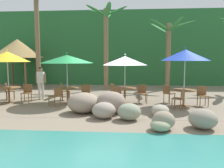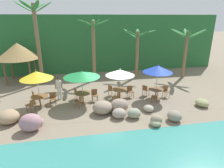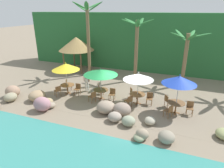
{
  "view_description": "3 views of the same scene",
  "coord_description": "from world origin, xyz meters",
  "px_view_note": "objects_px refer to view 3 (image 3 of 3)",
  "views": [
    {
      "loc": [
        1.29,
        -10.16,
        2.1
      ],
      "look_at": [
        0.49,
        0.37,
        0.91
      ],
      "focal_mm": 35.49,
      "sensor_mm": 36.0,
      "label": 1
    },
    {
      "loc": [
        -1.93,
        -12.5,
        5.78
      ],
      "look_at": [
        0.53,
        0.39,
        1.16
      ],
      "focal_mm": 30.67,
      "sensor_mm": 36.0,
      "label": 2
    },
    {
      "loc": [
        3.86,
        -12.03,
        6.32
      ],
      "look_at": [
        -0.7,
        -0.03,
        1.36
      ],
      "focal_mm": 31.14,
      "sensor_mm": 36.0,
      "label": 3
    }
  ],
  "objects_px": {
    "chair_blue_seaward": "(190,107)",
    "palm_tree_third": "(186,50)",
    "chair_green_left": "(93,96)",
    "chair_white_left": "(129,100)",
    "umbrella_white": "(138,77)",
    "palapa_hut": "(76,44)",
    "chair_yellow_left": "(58,90)",
    "chair_yellow_seaward": "(78,88)",
    "chair_green_seaward": "(112,93)",
    "chair_white_seaward": "(150,98)",
    "dining_table_green": "(101,91)",
    "umbrella_yellow": "(66,67)",
    "dining_table_yellow": "(67,86)",
    "palm_tree_second": "(136,41)",
    "chair_yellow_inland": "(68,84)",
    "chair_white_inland": "(132,92)",
    "chair_green_inland": "(100,88)",
    "chair_blue_inland": "(168,100)",
    "umbrella_blue": "(179,80)",
    "palm_tree_nearest": "(88,29)",
    "chair_blue_left": "(169,110)",
    "dining_table_white": "(137,96)",
    "umbrella_green": "(101,72)"
  },
  "relations": [
    {
      "from": "chair_blue_left",
      "to": "chair_green_left",
      "type": "bearing_deg",
      "value": 177.65
    },
    {
      "from": "dining_table_green",
      "to": "umbrella_white",
      "type": "height_order",
      "value": "umbrella_white"
    },
    {
      "from": "umbrella_blue",
      "to": "chair_blue_inland",
      "type": "height_order",
      "value": "umbrella_blue"
    },
    {
      "from": "dining_table_yellow",
      "to": "palm_tree_second",
      "type": "height_order",
      "value": "palm_tree_second"
    },
    {
      "from": "umbrella_yellow",
      "to": "dining_table_yellow",
      "type": "height_order",
      "value": "umbrella_yellow"
    },
    {
      "from": "chair_yellow_seaward",
      "to": "chair_blue_seaward",
      "type": "bearing_deg",
      "value": -1.55
    },
    {
      "from": "chair_white_seaward",
      "to": "palm_tree_third",
      "type": "bearing_deg",
      "value": 67.15
    },
    {
      "from": "chair_yellow_seaward",
      "to": "umbrella_yellow",
      "type": "bearing_deg",
      "value": -170.81
    },
    {
      "from": "chair_white_left",
      "to": "umbrella_blue",
      "type": "xyz_separation_m",
      "value": [
        3.04,
        0.32,
        1.76
      ]
    },
    {
      "from": "chair_blue_seaward",
      "to": "chair_blue_inland",
      "type": "xyz_separation_m",
      "value": [
        -1.43,
        0.5,
        0.0
      ]
    },
    {
      "from": "chair_green_left",
      "to": "chair_green_seaward",
      "type": "bearing_deg",
      "value": 39.85
    },
    {
      "from": "dining_table_green",
      "to": "chair_white_inland",
      "type": "relative_size",
      "value": 1.26
    },
    {
      "from": "umbrella_blue",
      "to": "palm_tree_second",
      "type": "height_order",
      "value": "palm_tree_second"
    },
    {
      "from": "chair_blue_inland",
      "to": "chair_blue_seaward",
      "type": "bearing_deg",
      "value": -19.3
    },
    {
      "from": "chair_green_left",
      "to": "palm_tree_third",
      "type": "relative_size",
      "value": 0.18
    },
    {
      "from": "chair_yellow_inland",
      "to": "chair_white_left",
      "type": "distance_m",
      "value": 5.81
    },
    {
      "from": "chair_green_inland",
      "to": "umbrella_white",
      "type": "height_order",
      "value": "umbrella_white"
    },
    {
      "from": "dining_table_green",
      "to": "chair_white_seaward",
      "type": "distance_m",
      "value": 3.58
    },
    {
      "from": "chair_yellow_inland",
      "to": "chair_blue_inland",
      "type": "xyz_separation_m",
      "value": [
        8.13,
        -0.32,
        0.0
      ]
    },
    {
      "from": "chair_green_seaward",
      "to": "chair_green_inland",
      "type": "relative_size",
      "value": 1.0
    },
    {
      "from": "chair_white_left",
      "to": "umbrella_blue",
      "type": "distance_m",
      "value": 3.53
    },
    {
      "from": "umbrella_yellow",
      "to": "chair_blue_left",
      "type": "distance_m",
      "value": 8.17
    },
    {
      "from": "chair_green_seaward",
      "to": "umbrella_blue",
      "type": "distance_m",
      "value": 4.88
    },
    {
      "from": "chair_yellow_seaward",
      "to": "umbrella_blue",
      "type": "bearing_deg",
      "value": -2.63
    },
    {
      "from": "dining_table_yellow",
      "to": "chair_blue_left",
      "type": "relative_size",
      "value": 1.26
    },
    {
      "from": "dining_table_green",
      "to": "chair_white_seaward",
      "type": "bearing_deg",
      "value": 5.97
    },
    {
      "from": "dining_table_white",
      "to": "chair_yellow_left",
      "type": "bearing_deg",
      "value": -170.46
    },
    {
      "from": "chair_yellow_inland",
      "to": "palapa_hut",
      "type": "height_order",
      "value": "palapa_hut"
    },
    {
      "from": "umbrella_yellow",
      "to": "chair_green_seaward",
      "type": "bearing_deg",
      "value": 2.73
    },
    {
      "from": "dining_table_green",
      "to": "palm_tree_second",
      "type": "xyz_separation_m",
      "value": [
        1.32,
        4.93,
        3.05
      ]
    },
    {
      "from": "dining_table_white",
      "to": "umbrella_yellow",
      "type": "bearing_deg",
      "value": -177.63
    },
    {
      "from": "dining_table_yellow",
      "to": "chair_white_seaward",
      "type": "bearing_deg",
      "value": 3.61
    },
    {
      "from": "chair_yellow_seaward",
      "to": "chair_yellow_inland",
      "type": "relative_size",
      "value": 1.0
    },
    {
      "from": "chair_white_seaward",
      "to": "dining_table_green",
      "type": "bearing_deg",
      "value": -174.03
    },
    {
      "from": "chair_white_left",
      "to": "chair_blue_seaward",
      "type": "xyz_separation_m",
      "value": [
        3.89,
        0.44,
        0.0
      ]
    },
    {
      "from": "chair_yellow_seaward",
      "to": "chair_white_left",
      "type": "bearing_deg",
      "value": -8.62
    },
    {
      "from": "chair_green_inland",
      "to": "chair_blue_inland",
      "type": "height_order",
      "value": "same"
    },
    {
      "from": "chair_yellow_left",
      "to": "palm_tree_second",
      "type": "height_order",
      "value": "palm_tree_second"
    },
    {
      "from": "umbrella_white",
      "to": "palapa_hut",
      "type": "bearing_deg",
      "value": 145.0
    },
    {
      "from": "chair_white_inland",
      "to": "palm_tree_nearest",
      "type": "bearing_deg",
      "value": 144.34
    },
    {
      "from": "umbrella_yellow",
      "to": "palm_tree_second",
      "type": "xyz_separation_m",
      "value": [
        4.21,
        4.96,
        1.44
      ]
    },
    {
      "from": "dining_table_green",
      "to": "chair_green_seaward",
      "type": "distance_m",
      "value": 0.86
    },
    {
      "from": "chair_blue_seaward",
      "to": "chair_yellow_left",
      "type": "bearing_deg",
      "value": -175.86
    },
    {
      "from": "dining_table_green",
      "to": "chair_green_left",
      "type": "height_order",
      "value": "chair_green_left"
    },
    {
      "from": "dining_table_white",
      "to": "palm_tree_nearest",
      "type": "relative_size",
      "value": 0.16
    },
    {
      "from": "chair_green_left",
      "to": "chair_white_left",
      "type": "xyz_separation_m",
      "value": [
        2.63,
        0.24,
        0.0
      ]
    },
    {
      "from": "chair_yellow_left",
      "to": "palm_tree_second",
      "type": "distance_m",
      "value": 7.99
    },
    {
      "from": "palm_tree_nearest",
      "to": "chair_blue_inland",
      "type": "bearing_deg",
      "value": -28.81
    },
    {
      "from": "chair_blue_seaward",
      "to": "palm_tree_third",
      "type": "relative_size",
      "value": 0.18
    },
    {
      "from": "umbrella_green",
      "to": "chair_yellow_left",
      "type": "bearing_deg",
      "value": -166.1
    }
  ]
}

